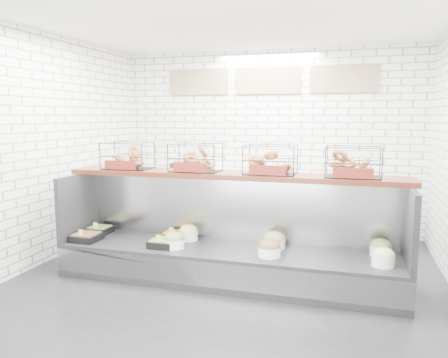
% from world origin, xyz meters
% --- Properties ---
extents(ground, '(5.50, 5.50, 0.00)m').
position_xyz_m(ground, '(0.00, 0.00, 0.00)').
color(ground, black).
rests_on(ground, ground).
extents(room_shell, '(5.02, 5.51, 3.01)m').
position_xyz_m(room_shell, '(0.00, 0.60, 2.06)').
color(room_shell, white).
rests_on(room_shell, ground).
extents(display_case, '(4.00, 0.90, 1.20)m').
position_xyz_m(display_case, '(0.00, 0.35, 0.32)').
color(display_case, black).
rests_on(display_case, ground).
extents(bagel_shelf, '(4.10, 0.50, 0.40)m').
position_xyz_m(bagel_shelf, '(0.00, 0.52, 1.38)').
color(bagel_shelf, '#3B160C').
rests_on(bagel_shelf, display_case).
extents(prep_counter, '(4.00, 0.60, 1.20)m').
position_xyz_m(prep_counter, '(-0.01, 2.43, 0.47)').
color(prep_counter, '#93969B').
rests_on(prep_counter, ground).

